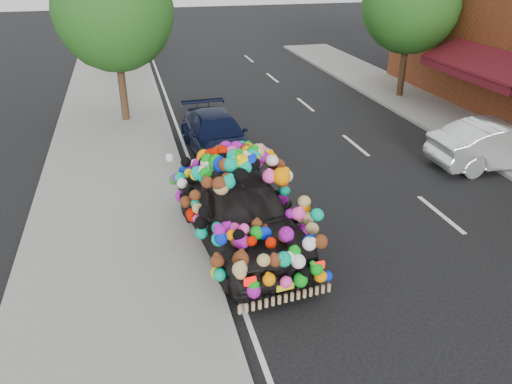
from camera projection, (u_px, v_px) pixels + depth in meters
ground at (304, 233)px, 11.63m from camera, size 100.00×100.00×0.00m
sidewalk at (114, 256)px, 10.63m from camera, size 4.00×60.00×0.12m
kerb at (204, 244)px, 11.07m from camera, size 0.15×60.00×0.13m
lane_markings at (440, 214)px, 12.44m from camera, size 6.00×50.00×0.01m
tree_near_sidewalk at (113, 11)px, 17.25m from camera, size 4.20×4.20×6.13m
tree_far_b at (411, 4)px, 20.41m from camera, size 4.00×4.00×5.90m
plush_art_car at (239, 195)px, 10.74m from camera, size 2.88×5.32×2.32m
navy_sedan at (217, 135)px, 15.84m from camera, size 2.02×4.45×1.26m
silver_hatchback at (500, 144)px, 14.91m from camera, size 4.26×1.56×1.39m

